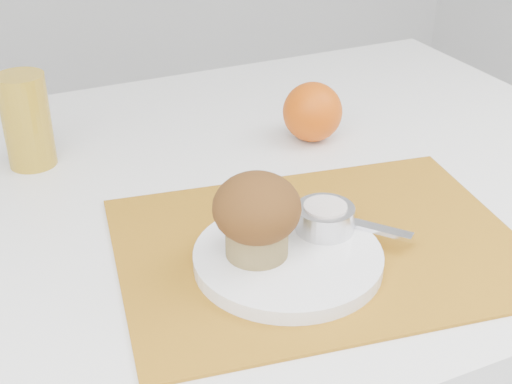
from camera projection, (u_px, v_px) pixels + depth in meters
name	position (u px, v px, depth m)	size (l,w,h in m)	color
placemat	(320.00, 246.00, 0.78)	(0.44, 0.32, 0.00)	#A26816
plate	(288.00, 258.00, 0.74)	(0.20, 0.20, 0.02)	white
ramekin	(325.00, 218.00, 0.77)	(0.06, 0.06, 0.03)	silver
cream	(325.00, 208.00, 0.76)	(0.05, 0.05, 0.01)	silver
raspberry_near	(301.00, 219.00, 0.78)	(0.02, 0.02, 0.02)	#5B0208
raspberry_far	(316.00, 221.00, 0.78)	(0.02, 0.02, 0.02)	#5C0210
butter_knife	(333.00, 218.00, 0.80)	(0.18, 0.01, 0.00)	silver
orange	(312.00, 112.00, 1.00)	(0.08, 0.08, 0.08)	#D75207
juice_glass	(27.00, 121.00, 0.93)	(0.06, 0.06, 0.13)	#B58F22
muffin	(257.00, 214.00, 0.72)	(0.09, 0.09, 0.09)	olive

